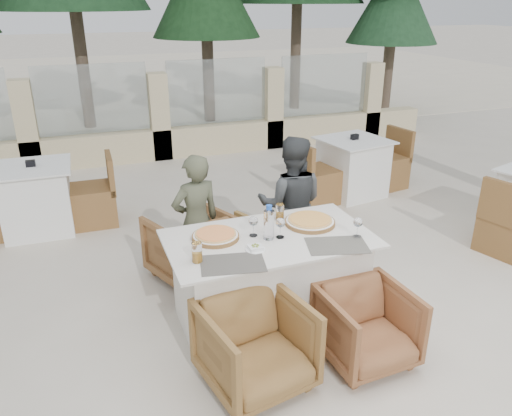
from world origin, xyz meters
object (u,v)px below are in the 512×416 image
object	(u,v)px
olive_dish	(255,247)
diner_left	(196,222)
beer_glass_left	(197,252)
diner_right	(291,205)
armchair_far_right	(282,238)
bg_table_b	(352,167)
armchair_far_left	(191,246)
pizza_right	(310,221)
bg_table_a	(37,199)
armchair_near_left	(256,345)
dining_table	(269,280)
water_bottle	(269,222)
wine_glass_centre	(253,225)
pizza_left	(216,236)
wine_glass_corner	(358,226)
armchair_near_right	(367,326)
beer_glass_right	(280,212)
wine_glass_near	(280,227)

from	to	relation	value
olive_dish	diner_left	xyz separation A→B (m)	(-0.21, 0.96, -0.16)
beer_glass_left	diner_right	xyz separation A→B (m)	(1.15, 0.96, -0.18)
armchair_far_right	bg_table_b	world-z (taller)	bg_table_b
armchair_far_left	pizza_right	bearing A→B (deg)	112.40
armchair_far_right	bg_table_b	distance (m)	2.27
bg_table_a	diner_right	bearing A→B (deg)	-36.12
armchair_near_left	diner_right	bearing A→B (deg)	47.11
diner_right	bg_table_b	world-z (taller)	diner_right
dining_table	water_bottle	bearing A→B (deg)	-127.65
armchair_far_right	armchair_near_left	world-z (taller)	armchair_near_left
wine_glass_centre	diner_left	bearing A→B (deg)	111.10
armchair_near_left	beer_glass_left	bearing A→B (deg)	108.75
pizza_left	wine_glass_corner	bearing A→B (deg)	-19.04
armchair_far_right	diner_left	distance (m)	0.90
water_bottle	armchair_near_right	xyz separation A→B (m)	(0.50, -0.67, -0.62)
armchair_near_right	bg_table_a	distance (m)	3.99
diner_right	bg_table_a	size ratio (longest dim) A/B	0.81
armchair_far_left	diner_left	bearing A→B (deg)	79.49
beer_glass_right	diner_left	xyz separation A→B (m)	(-0.59, 0.52, -0.21)
water_bottle	beer_glass_right	size ratio (longest dim) A/B	2.00
water_bottle	beer_glass_left	bearing A→B (deg)	-164.99
pizza_right	diner_left	xyz separation A→B (m)	(-0.79, 0.68, -0.17)
beer_glass_left	bg_table_b	distance (m)	3.75
armchair_near_right	bg_table_b	bearing A→B (deg)	58.46
olive_dish	armchair_far_left	size ratio (longest dim) A/B	0.16
pizza_left	armchair_far_left	bearing A→B (deg)	91.50
diner_left	pizza_right	bearing A→B (deg)	127.79
beer_glass_left	armchair_far_right	bearing A→B (deg)	42.35
dining_table	pizza_right	world-z (taller)	pizza_right
pizza_left	armchair_near_left	distance (m)	0.91
pizza_left	dining_table	bearing A→B (deg)	-17.94
dining_table	beer_glass_right	xyz separation A→B (m)	(0.20, 0.28, 0.45)
wine_glass_near	beer_glass_right	world-z (taller)	wine_glass_near
wine_glass_centre	olive_dish	bearing A→B (deg)	-106.63
pizza_right	wine_glass_near	size ratio (longest dim) A/B	2.24
wine_glass_centre	armchair_near_left	xyz separation A→B (m)	(-0.25, -0.72, -0.55)
armchair_far_right	armchair_near_left	size ratio (longest dim) A/B	0.99
dining_table	diner_right	size ratio (longest dim) A/B	1.20
water_bottle	diner_right	bearing A→B (deg)	55.51
armchair_near_left	water_bottle	bearing A→B (deg)	50.52
water_bottle	armchair_far_left	bearing A→B (deg)	112.83
wine_glass_centre	armchair_near_left	bearing A→B (deg)	-109.06
dining_table	wine_glass_centre	world-z (taller)	wine_glass_centre
beer_glass_left	armchair_near_right	bearing A→B (deg)	-24.80
wine_glass_centre	bg_table_a	size ratio (longest dim) A/B	0.11
pizza_right	diner_right	world-z (taller)	diner_right
dining_table	armchair_near_left	distance (m)	0.74
beer_glass_left	beer_glass_right	xyz separation A→B (m)	(0.82, 0.46, -0.00)
olive_dish	diner_left	bearing A→B (deg)	102.50
dining_table	pizza_left	xyz separation A→B (m)	(-0.40, 0.13, 0.41)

